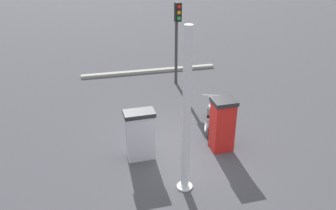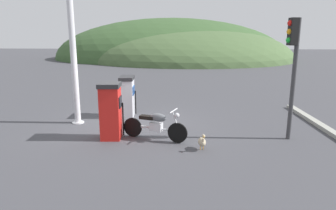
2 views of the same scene
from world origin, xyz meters
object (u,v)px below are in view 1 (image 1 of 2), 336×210
object	(u,v)px
motorcycle_near_pump	(210,115)
roadside_traffic_light	(177,29)
fuel_pump_near	(222,124)
wandering_duck	(218,102)
canopy_support_pole	(186,118)
fuel_pump_far	(140,135)

from	to	relation	value
motorcycle_near_pump	roadside_traffic_light	bearing A→B (deg)	4.63
fuel_pump_near	wandering_duck	bearing A→B (deg)	-16.24
wandering_duck	canopy_support_pole	size ratio (longest dim) A/B	0.11
wandering_duck	canopy_support_pole	world-z (taller)	canopy_support_pole
motorcycle_near_pump	canopy_support_pole	distance (m)	3.57
wandering_duck	roadside_traffic_light	size ratio (longest dim) A/B	0.14
fuel_pump_near	fuel_pump_far	bearing A→B (deg)	90.00
motorcycle_near_pump	canopy_support_pole	world-z (taller)	canopy_support_pole
fuel_pump_far	wandering_duck	xyz separation A→B (m)	(2.57, -3.16, -0.53)
fuel_pump_near	canopy_support_pole	size ratio (longest dim) A/B	0.39
fuel_pump_far	motorcycle_near_pump	xyz separation A→B (m)	(1.29, -2.45, -0.30)
roadside_traffic_light	motorcycle_near_pump	bearing A→B (deg)	-175.37
fuel_pump_near	roadside_traffic_light	world-z (taller)	roadside_traffic_light
roadside_traffic_light	canopy_support_pole	xyz separation A→B (m)	(-6.56, 1.21, -0.30)
roadside_traffic_light	canopy_support_pole	distance (m)	6.68
motorcycle_near_pump	roadside_traffic_light	world-z (taller)	roadside_traffic_light
roadside_traffic_light	canopy_support_pole	bearing A→B (deg)	169.55
motorcycle_near_pump	roadside_traffic_light	xyz separation A→B (m)	(3.73, 0.30, 1.87)
fuel_pump_near	motorcycle_near_pump	size ratio (longest dim) A/B	0.86
motorcycle_near_pump	wandering_duck	bearing A→B (deg)	-28.94
roadside_traffic_light	canopy_support_pole	world-z (taller)	canopy_support_pole
canopy_support_pole	fuel_pump_near	bearing A→B (deg)	-43.76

